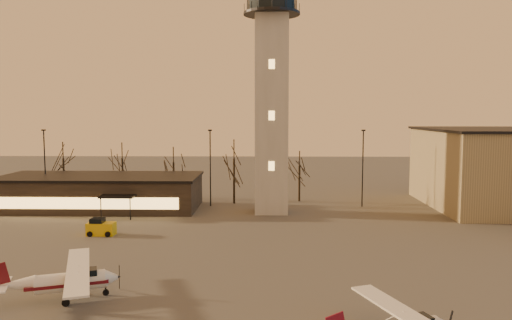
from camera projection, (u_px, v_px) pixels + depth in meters
The scene contains 7 objects.
ground at pixel (275, 304), 32.10m from camera, with size 220.00×220.00×0.00m, color #494643.
control_tower at pixel (272, 80), 60.43m from camera, with size 6.80×6.80×32.60m.
terminal at pixel (100, 192), 64.20m from camera, with size 25.40×12.20×4.30m.
light_poles at pixel (275, 168), 62.44m from camera, with size 58.50×12.25×10.14m.
tree_row at pixel (174, 158), 70.81m from camera, with size 37.20×9.20×8.80m.
cessna_rear at pixel (73, 284), 32.94m from camera, with size 8.50×10.38×2.91m.
service_cart at pixel (101, 229), 50.32m from camera, with size 2.74×1.77×1.72m.
Camera 1 is at (-0.59, -31.10, 12.29)m, focal length 35.00 mm.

